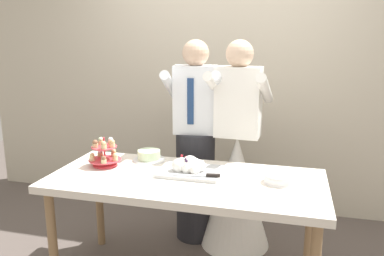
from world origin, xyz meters
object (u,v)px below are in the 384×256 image
dessert_table (186,188)px  cupcake_stand (105,154)px  person_bride (236,177)px  person_groom (195,153)px  main_cake_tray (190,168)px  round_cake (149,156)px  plate_stack (279,179)px

dessert_table → cupcake_stand: (-0.62, 0.08, 0.16)m
person_bride → cupcake_stand: bearing=-149.1°
cupcake_stand → person_groom: size_ratio=0.14×
main_cake_tray → cupcake_stand: bearing=179.9°
dessert_table → cupcake_stand: size_ratio=7.83×
round_cake → dessert_table: bearing=-37.6°
main_cake_tray → plate_stack: bearing=-2.5°
plate_stack → person_groom: bearing=139.8°
round_cake → person_bride: size_ratio=0.14×
round_cake → person_groom: 0.46m
cupcake_stand → person_bride: bearing=30.9°
cupcake_stand → round_cake: (0.26, 0.20, -0.05)m
main_cake_tray → person_groom: person_groom is taller
dessert_table → person_bride: (0.25, 0.61, -0.12)m
person_bride → person_groom: bearing=173.7°
dessert_table → plate_stack: bearing=5.5°
dessert_table → person_bride: 0.67m
person_groom → person_bride: same height
dessert_table → person_bride: person_bride is taller
plate_stack → dessert_table: bearing=-174.5°
round_cake → plate_stack: bearing=-13.1°
plate_stack → round_cake: size_ratio=0.80×
main_cake_tray → plate_stack: 0.59m
dessert_table → person_groom: 0.66m
dessert_table → main_cake_tray: (0.00, 0.08, 0.12)m
round_cake → person_bride: person_bride is taller
person_bride → main_cake_tray: bearing=-115.2°
person_groom → plate_stack: bearing=-40.2°
cupcake_stand → main_cake_tray: (0.63, -0.00, -0.05)m
main_cake_tray → dessert_table: bearing=-92.7°
main_cake_tray → round_cake: bearing=151.7°
cupcake_stand → person_bride: size_ratio=0.14×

